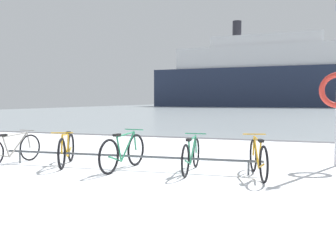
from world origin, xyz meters
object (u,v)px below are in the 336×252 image
bicycle_1 (67,150)px  bicycle_3 (191,155)px  bicycle_0 (12,149)px  bicycle_4 (258,158)px  ferry_ship (269,78)px  bicycle_2 (123,152)px

bicycle_1 → bicycle_3: bearing=2.8°
bicycle_0 → bicycle_3: bicycle_3 is taller
bicycle_4 → ferry_ship: bearing=92.9°
bicycle_4 → bicycle_0: bearing=-176.3°
bicycle_1 → bicycle_2: bicycle_2 is taller
bicycle_1 → bicycle_2: bearing=-3.2°
ferry_ship → bicycle_3: bearing=-88.2°
bicycle_4 → bicycle_2: bearing=-176.7°
bicycle_0 → bicycle_2: bicycle_2 is taller
bicycle_3 → ferry_ship: size_ratio=0.03×
bicycle_2 → bicycle_0: bearing=-176.0°
bicycle_1 → bicycle_4: (4.22, 0.08, 0.01)m
ferry_ship → bicycle_1: bearing=-90.4°
bicycle_0 → bicycle_3: size_ratio=0.98×
bicycle_0 → bicycle_2: bearing=4.0°
bicycle_0 → bicycle_4: bicycle_4 is taller
bicycle_1 → bicycle_2: size_ratio=0.88×
bicycle_3 → ferry_ship: bearing=91.8°
bicycle_1 → bicycle_0: bearing=-168.0°
bicycle_2 → bicycle_3: size_ratio=1.03×
bicycle_1 → bicycle_3: 2.88m
bicycle_1 → bicycle_4: bearing=1.1°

